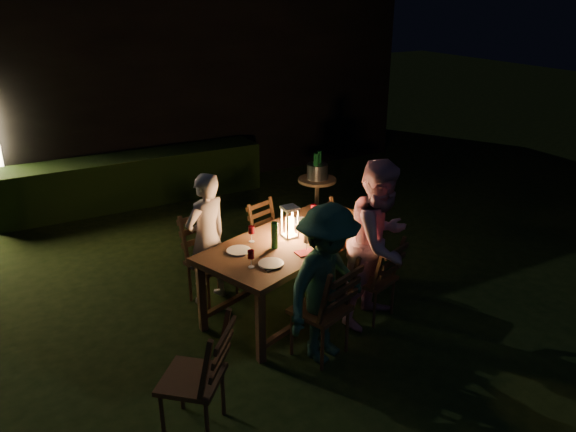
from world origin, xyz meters
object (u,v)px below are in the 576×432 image
person_house_side (207,239)px  bottle_bucket_b (319,167)px  chair_near_left (322,325)px  side_table (317,184)px  chair_end (354,247)px  chair_near_right (372,292)px  chair_far_right (272,250)px  person_opp_left (327,284)px  dining_table (290,247)px  bottle_bucket_a (316,169)px  lantern (290,224)px  person_opp_right (380,243)px  ice_bucket (317,171)px  chair_far_left (212,275)px  chair_spare (195,396)px  bottle_table (275,235)px

person_house_side → bottle_bucket_b: 2.56m
chair_near_left → side_table: (1.61, 2.71, 0.33)m
chair_end → side_table: size_ratio=1.36×
chair_near_right → bottle_bucket_b: bottle_bucket_b is taller
chair_near_left → chair_far_right: bearing=57.3°
chair_end → person_opp_left: (-1.28, -1.36, 0.48)m
dining_table → bottle_bucket_a: bearing=31.1°
bottle_bucket_a → bottle_bucket_b: same height
chair_near_left → side_table: bearing=39.0°
lantern → dining_table: bearing=-114.4°
chair_end → side_table: chair_end is taller
person_opp_right → person_opp_left: bearing=180.0°
chair_end → ice_bucket: chair_end is taller
dining_table → chair_far_left: 0.99m
person_opp_right → person_opp_left: person_opp_right is taller
chair_far_left → ice_bucket: (2.15, 1.27, 0.53)m
bottle_bucket_b → chair_far_left: bearing=-149.3°
bottle_bucket_a → dining_table: bearing=-128.3°
ice_bucket → bottle_bucket_b: bottle_bucket_b is taller
chair_end → person_opp_left: person_opp_left is taller
person_house_side → bottle_bucket_a: bearing=-171.5°
person_opp_right → lantern: person_opp_right is taller
chair_far_right → person_opp_left: person_opp_left is taller
bottle_bucket_a → lantern: bearing=-128.7°
person_opp_left → chair_end: bearing=26.1°
dining_table → chair_end: 1.31m
chair_far_left → chair_far_right: bearing=-172.9°
chair_spare → person_house_side: (0.84, 1.85, 0.44)m
person_house_side → ice_bucket: person_house_side is taller
chair_end → bottle_table: bottle_table is taller
ice_bucket → lantern: bearing=-129.1°
chair_near_right → side_table: 2.54m
person_opp_left → lantern: 1.02m
dining_table → bottle_table: (-0.23, -0.09, 0.22)m
chair_near_right → side_table: (0.77, 2.39, 0.36)m
bottle_table → ice_bucket: bottle_table is taller
side_table → bottle_table: bearing=-131.5°
side_table → bottle_bucket_b: bearing=38.7°
side_table → bottle_bucket_a: 0.26m
person_opp_left → ice_bucket: person_opp_left is taller
chair_near_right → person_opp_left: size_ratio=0.62×
bottle_bucket_a → chair_end: bearing=-101.0°
person_house_side → side_table: (2.17, 1.22, -0.10)m
chair_far_left → lantern: lantern is taller
chair_near_left → person_house_side: (-0.56, 1.49, 0.43)m
person_opp_right → bottle_bucket_a: (0.70, 2.40, 0.02)m
person_opp_right → bottle_bucket_b: size_ratio=5.52×
chair_spare → person_house_side: bearing=16.5°
chair_near_left → bottle_bucket_a: bearing=39.4°
chair_end → ice_bucket: bearing=152.3°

